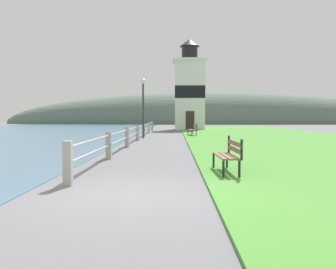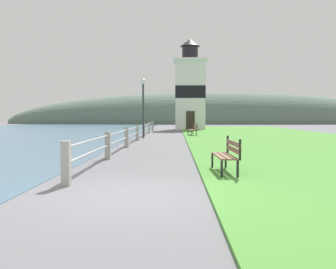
{
  "view_description": "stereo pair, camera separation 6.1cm",
  "coord_description": "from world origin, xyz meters",
  "px_view_note": "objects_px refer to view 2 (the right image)",
  "views": [
    {
      "loc": [
        0.85,
        -6.81,
        1.48
      ],
      "look_at": [
        0.4,
        16.96,
        0.3
      ],
      "focal_mm": 40.0,
      "sensor_mm": 36.0,
      "label": 1
    },
    {
      "loc": [
        0.91,
        -6.81,
        1.48
      ],
      "look_at": [
        0.4,
        16.96,
        0.3
      ],
      "focal_mm": 40.0,
      "sensor_mm": 36.0,
      "label": 2
    }
  ],
  "objects_px": {
    "park_bench_near": "(228,153)",
    "lamp_post": "(143,97)",
    "park_bench_midway": "(193,129)",
    "lighthouse": "(190,90)"
  },
  "relations": [
    {
      "from": "park_bench_midway",
      "to": "lighthouse",
      "type": "bearing_deg",
      "value": -96.22
    },
    {
      "from": "park_bench_near",
      "to": "park_bench_midway",
      "type": "distance_m",
      "value": 18.19
    },
    {
      "from": "park_bench_near",
      "to": "lamp_post",
      "type": "distance_m",
      "value": 15.91
    },
    {
      "from": "park_bench_near",
      "to": "lamp_post",
      "type": "height_order",
      "value": "lamp_post"
    },
    {
      "from": "park_bench_midway",
      "to": "lamp_post",
      "type": "height_order",
      "value": "lamp_post"
    },
    {
      "from": "lighthouse",
      "to": "park_bench_near",
      "type": "bearing_deg",
      "value": -90.39
    },
    {
      "from": "lighthouse",
      "to": "lamp_post",
      "type": "xyz_separation_m",
      "value": [
        -3.7,
        -16.24,
        -1.53
      ]
    },
    {
      "from": "park_bench_near",
      "to": "lighthouse",
      "type": "relative_size",
      "value": 0.17
    },
    {
      "from": "park_bench_near",
      "to": "park_bench_midway",
      "type": "height_order",
      "value": "same"
    },
    {
      "from": "lamp_post",
      "to": "lighthouse",
      "type": "bearing_deg",
      "value": 77.16
    }
  ]
}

